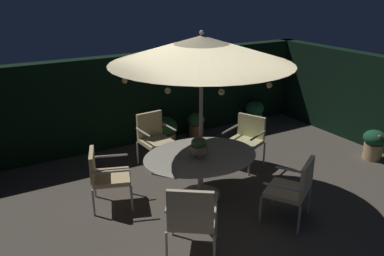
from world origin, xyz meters
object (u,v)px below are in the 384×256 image
Objects in this scene: patio_chair_south at (154,135)px; potted_plant_front_corner at (164,132)px; patio_dining_table at (201,162)px; patio_chair_north at (105,173)px; patio_chair_east at (294,186)px; potted_plant_right_far at (374,143)px; patio_chair_northeast at (191,216)px; centerpiece_planter at (199,146)px; patio_chair_southeast at (246,137)px; patio_umbrella at (201,50)px; potted_plant_back_center at (196,125)px; potted_plant_left_near at (254,112)px.

patio_chair_south is 0.85m from potted_plant_front_corner.
patio_chair_north is at bearing 160.73° from patio_dining_table.
patio_chair_east is 1.63× the size of potted_plant_right_far.
patio_chair_south reaches higher than potted_plant_front_corner.
centerpiece_planter is at bearing 54.98° from patio_chair_northeast.
patio_chair_south is at bearing 74.21° from patio_chair_northeast.
centerpiece_planter is 0.38× the size of patio_chair_southeast.
patio_umbrella reaches higher than centerpiece_planter.
patio_umbrella reaches higher than potted_plant_right_far.
patio_chair_northeast is at bearing -72.84° from patio_chair_north.
potted_plant_back_center is 1.71m from potted_plant_left_near.
patio_umbrella is at bearing -19.27° from patio_chair_north.
patio_umbrella is at bearing -100.87° from potted_plant_front_corner.
patio_chair_southeast reaches higher than potted_plant_front_corner.
potted_plant_front_corner is at bearing 96.27° from patio_chair_east.
patio_chair_east reaches higher than potted_plant_right_far.
potted_plant_right_far is 2.90m from potted_plant_left_near.
potted_plant_front_corner is (1.85, 1.65, -0.19)m from patio_chair_north.
patio_dining_table is 0.34m from centerpiece_planter.
patio_chair_south is at bearing 37.67° from patio_chair_north.
patio_chair_east reaches higher than potted_plant_left_near.
potted_plant_front_corner is (0.49, 2.23, -0.57)m from centerpiece_planter.
potted_plant_front_corner reaches higher than potted_plant_right_far.
patio_chair_east is at bearing -97.62° from potted_plant_back_center.
patio_umbrella reaches higher than patio_chair_east.
patio_chair_east is at bearing -54.50° from centerpiece_planter.
patio_chair_southeast reaches higher than patio_chair_north.
potted_plant_left_near is (4.41, 1.83, -0.23)m from patio_chair_north.
patio_chair_east is at bearing -2.17° from patio_chair_northeast.
potted_plant_right_far is at bearing -10.64° from patio_chair_north.
patio_chair_east is at bearing -39.05° from patio_chair_north.
patio_chair_south is at bearing 148.95° from patio_chair_southeast.
patio_chair_southeast reaches higher than potted_plant_left_near.
potted_plant_right_far is at bearing -47.87° from potted_plant_back_center.
potted_plant_back_center is (1.38, 0.74, -0.26)m from patio_chair_south.
patio_chair_north is at bearing 160.73° from patio_umbrella.
patio_chair_southeast is (1.40, 0.61, -1.85)m from patio_umbrella.
patio_umbrella is 2.74× the size of patio_chair_northeast.
potted_plant_left_near is (2.56, 0.18, -0.04)m from potted_plant_front_corner.
potted_plant_front_corner is (-3.33, 2.62, 0.03)m from potted_plant_right_far.
patio_chair_east is 1.66× the size of potted_plant_left_near.
centerpiece_planter is 3.89m from potted_plant_right_far.
potted_plant_back_center is at bearing 132.13° from potted_plant_right_far.
centerpiece_planter is at bearing 174.16° from potted_plant_right_far.
centerpiece_planter is at bearing -102.50° from potted_plant_front_corner.
patio_chair_northeast reaches higher than patio_chair_southeast.
patio_chair_north is 1.55× the size of potted_plant_right_far.
patio_dining_table is 2.00× the size of patio_chair_southeast.
patio_chair_northeast is at bearing -121.74° from potted_plant_back_center.
potted_plant_front_corner is at bearing 122.52° from patio_chair_southeast.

